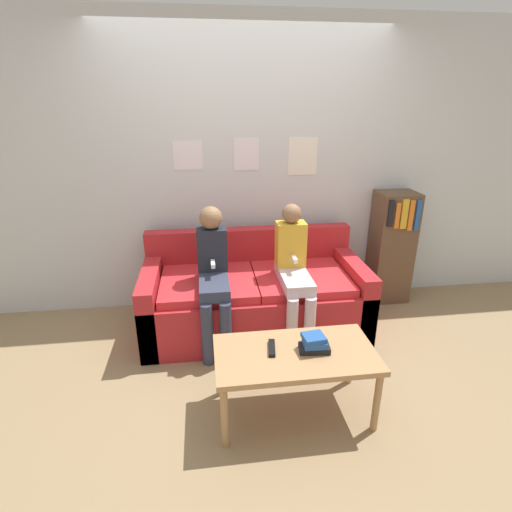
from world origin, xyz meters
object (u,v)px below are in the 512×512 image
at_px(person_left, 213,271).
at_px(bookshelf, 391,247).
at_px(coffee_table, 295,359).
at_px(person_right, 294,268).
at_px(couch, 254,296).
at_px(tv_remote, 272,348).

height_order(person_left, bookshelf, person_left).
bearing_deg(coffee_table, person_right, 78.33).
distance_m(person_left, bookshelf, 1.85).
bearing_deg(couch, tv_remote, -91.32).
xyz_separation_m(couch, tv_remote, (-0.02, -1.05, 0.18)).
relative_size(person_left, bookshelf, 1.03).
height_order(couch, person_right, person_right).
xyz_separation_m(person_right, bookshelf, (1.11, 0.55, -0.08)).
distance_m(tv_remote, bookshelf, 2.00).
bearing_deg(couch, person_left, -149.91).
distance_m(couch, tv_remote, 1.07).
relative_size(couch, coffee_table, 1.89).
bearing_deg(person_left, person_right, -0.42).
bearing_deg(person_left, tv_remote, -68.90).
height_order(couch, coffee_table, couch).
xyz_separation_m(person_left, tv_remote, (0.33, -0.85, -0.17)).
xyz_separation_m(tv_remote, bookshelf, (1.43, 1.40, 0.08)).
bearing_deg(couch, bookshelf, 13.81).
bearing_deg(person_left, bookshelf, 17.36).
distance_m(coffee_table, bookshelf, 1.94).
bearing_deg(couch, coffee_table, -83.94).
xyz_separation_m(coffee_table, person_left, (-0.47, 0.89, 0.24)).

